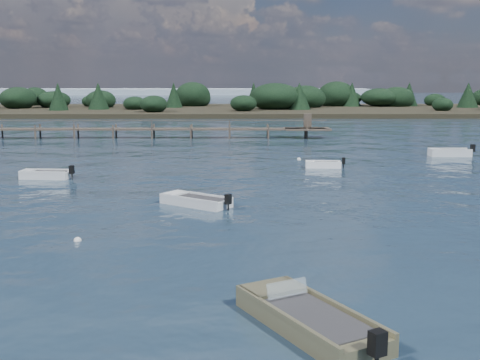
{
  "coord_description": "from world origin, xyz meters",
  "views": [
    {
      "loc": [
        -3.93,
        -18.81,
        6.56
      ],
      "look_at": [
        -3.72,
        14.0,
        1.0
      ],
      "focal_mm": 45.0,
      "sensor_mm": 36.0,
      "label": 1
    }
  ],
  "objects_px": {
    "dinghy_mid_grey": "(196,203)",
    "dinghy_near_olive": "(308,322)",
    "tender_far_grey_b": "(450,154)",
    "tender_far_grey": "(46,176)",
    "jetty": "(76,129)",
    "tender_far_white": "(323,166)"
  },
  "relations": [
    {
      "from": "dinghy_mid_grey",
      "to": "dinghy_near_olive",
      "type": "xyz_separation_m",
      "value": [
        4.03,
        -15.74,
        0.02
      ]
    },
    {
      "from": "tender_far_grey_b",
      "to": "tender_far_grey",
      "type": "height_order",
      "value": "tender_far_grey_b"
    },
    {
      "from": "dinghy_mid_grey",
      "to": "jetty",
      "type": "bearing_deg",
      "value": 113.55
    },
    {
      "from": "tender_far_grey",
      "to": "jetty",
      "type": "height_order",
      "value": "jetty"
    },
    {
      "from": "dinghy_near_olive",
      "to": "tender_far_grey",
      "type": "relative_size",
      "value": 1.43
    },
    {
      "from": "tender_far_grey_b",
      "to": "tender_far_white",
      "type": "bearing_deg",
      "value": -150.69
    },
    {
      "from": "dinghy_near_olive",
      "to": "jetty",
      "type": "relative_size",
      "value": 0.08
    },
    {
      "from": "tender_far_grey_b",
      "to": "dinghy_mid_grey",
      "type": "distance_m",
      "value": 28.52
    },
    {
      "from": "tender_far_white",
      "to": "tender_far_grey",
      "type": "relative_size",
      "value": 0.83
    },
    {
      "from": "tender_far_white",
      "to": "jetty",
      "type": "relative_size",
      "value": 0.05
    },
    {
      "from": "jetty",
      "to": "dinghy_mid_grey",
      "type": "bearing_deg",
      "value": -66.45
    },
    {
      "from": "tender_far_grey",
      "to": "dinghy_near_olive",
      "type": "bearing_deg",
      "value": -59.11
    },
    {
      "from": "tender_far_white",
      "to": "tender_far_grey_b",
      "type": "bearing_deg",
      "value": 29.31
    },
    {
      "from": "dinghy_near_olive",
      "to": "dinghy_mid_grey",
      "type": "bearing_deg",
      "value": 104.37
    },
    {
      "from": "tender_far_grey",
      "to": "jetty",
      "type": "relative_size",
      "value": 0.06
    },
    {
      "from": "tender_far_grey",
      "to": "tender_far_white",
      "type": "bearing_deg",
      "value": 14.07
    },
    {
      "from": "tender_far_grey",
      "to": "jetty",
      "type": "bearing_deg",
      "value": 100.67
    },
    {
      "from": "dinghy_mid_grey",
      "to": "tender_far_grey",
      "type": "distance_m",
      "value": 13.58
    },
    {
      "from": "tender_far_white",
      "to": "tender_far_grey_b",
      "type": "height_order",
      "value": "tender_far_grey_b"
    },
    {
      "from": "tender_far_grey_b",
      "to": "dinghy_mid_grey",
      "type": "bearing_deg",
      "value": -135.54
    },
    {
      "from": "dinghy_near_olive",
      "to": "jetty",
      "type": "height_order",
      "value": "jetty"
    },
    {
      "from": "tender_far_white",
      "to": "tender_far_grey_b",
      "type": "xyz_separation_m",
      "value": [
        11.75,
        6.59,
        0.04
      ]
    }
  ]
}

